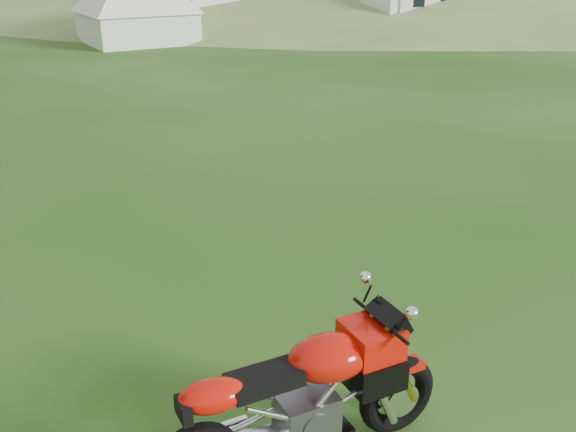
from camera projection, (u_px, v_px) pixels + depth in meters
name	position (u px, v px, depth m)	size (l,w,h in m)	color
ground	(256.00, 343.00, 5.18)	(120.00, 120.00, 0.00)	#1A410E
sport_motorcycle	(304.00, 391.00, 3.77)	(1.83, 0.46, 1.10)	red
caravan	(416.00, 8.00, 23.45)	(4.13, 1.85, 1.93)	silver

